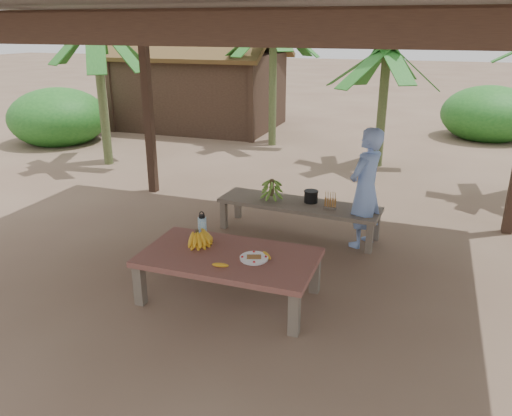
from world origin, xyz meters
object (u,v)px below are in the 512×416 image
(ripe_banana_bunch, at_px, (197,237))
(water_flask, at_px, (202,228))
(work_table, at_px, (229,261))
(plate, at_px, (254,258))
(bench, at_px, (298,207))
(woman, at_px, (365,188))
(cooking_pot, at_px, (311,197))

(ripe_banana_bunch, bearing_deg, water_flask, 89.69)
(work_table, height_order, plate, plate)
(work_table, relative_size, plate, 6.23)
(bench, height_order, water_flask, water_flask)
(plate, height_order, woman, woman)
(work_table, height_order, cooking_pot, cooking_pot)
(plate, height_order, water_flask, water_flask)
(bench, relative_size, water_flask, 6.65)
(plate, bearing_deg, water_flask, 158.11)
(bench, relative_size, plate, 7.75)
(work_table, relative_size, bench, 0.80)
(ripe_banana_bunch, relative_size, plate, 1.08)
(ripe_banana_bunch, distance_m, water_flask, 0.14)
(work_table, relative_size, woman, 1.16)
(bench, xyz_separation_m, ripe_banana_bunch, (-0.65, -1.80, 0.20))
(bench, distance_m, ripe_banana_bunch, 1.93)
(work_table, distance_m, plate, 0.30)
(plate, relative_size, cooking_pot, 1.56)
(bench, distance_m, plate, 1.95)
(woman, bearing_deg, work_table, -6.29)
(water_flask, relative_size, cooking_pot, 1.82)
(water_flask, bearing_deg, cooking_pot, 65.56)
(cooking_pot, height_order, woman, woman)
(work_table, height_order, woman, woman)
(work_table, bearing_deg, ripe_banana_bunch, 163.78)
(cooking_pot, xyz_separation_m, woman, (0.74, -0.17, 0.25))
(bench, height_order, plate, plate)
(water_flask, bearing_deg, work_table, -31.65)
(woman, bearing_deg, bench, -70.02)
(water_flask, height_order, woman, woman)
(cooking_pot, bearing_deg, water_flask, -114.44)
(work_table, height_order, water_flask, water_flask)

